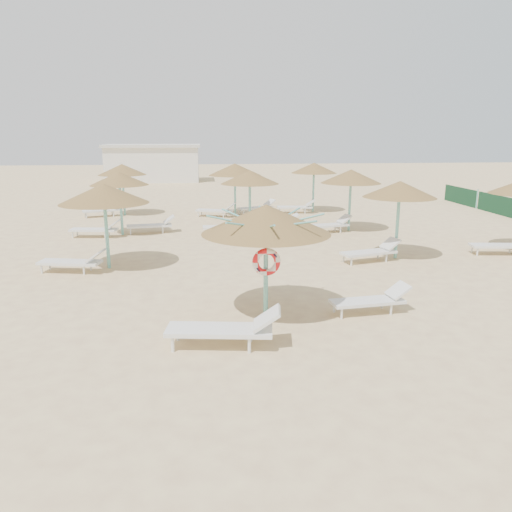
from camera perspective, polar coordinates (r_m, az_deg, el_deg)
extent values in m
plane|color=#DFC688|center=(11.82, 2.19, -6.99)|extent=(120.00, 120.00, 0.00)
cylinder|color=#6BBAB0|center=(11.57, 1.13, -1.67)|extent=(0.11, 0.11, 2.22)
cone|color=olive|center=(11.30, 1.16, 4.25)|extent=(2.96, 2.96, 0.67)
cylinder|color=#6BBAB0|center=(11.35, 1.15, 3.00)|extent=(0.20, 0.20, 0.12)
cylinder|color=#6BBAB0|center=(11.42, 4.55, 4.04)|extent=(1.34, 0.04, 0.34)
cylinder|color=#6BBAB0|center=(11.85, 3.18, 4.43)|extent=(0.98, 0.98, 0.34)
cylinder|color=#6BBAB0|center=(11.98, 0.75, 4.55)|extent=(0.04, 1.34, 0.34)
cylinder|color=#6BBAB0|center=(11.74, -1.47, 4.35)|extent=(0.98, 0.98, 0.34)
cylinder|color=#6BBAB0|center=(11.25, -2.29, 3.93)|extent=(1.34, 0.04, 0.34)
cylinder|color=#6BBAB0|center=(10.79, -1.06, 3.51)|extent=(0.98, 0.98, 0.34)
cylinder|color=#6BBAB0|center=(10.65, 1.61, 3.37)|extent=(0.04, 1.34, 0.34)
cylinder|color=#6BBAB0|center=(10.92, 3.98, 3.60)|extent=(0.98, 0.98, 0.34)
torus|color=red|center=(11.41, 1.20, -0.68)|extent=(0.66, 0.15, 0.66)
cylinder|color=silver|center=(10.11, -9.51, -9.94)|extent=(0.07, 0.07, 0.31)
cylinder|color=silver|center=(10.61, -8.91, -8.73)|extent=(0.07, 0.07, 0.31)
cylinder|color=silver|center=(9.93, -0.77, -10.20)|extent=(0.07, 0.07, 0.31)
cylinder|color=silver|center=(10.44, -0.62, -8.94)|extent=(0.07, 0.07, 0.31)
cube|color=silver|center=(10.15, -4.21, -8.44)|extent=(2.21, 0.98, 0.09)
cube|color=silver|center=(10.00, 1.24, -7.10)|extent=(0.63, 0.74, 0.41)
cylinder|color=silver|center=(11.81, 9.76, -6.53)|extent=(0.06, 0.06, 0.26)
cylinder|color=silver|center=(12.22, 8.93, -5.80)|extent=(0.06, 0.06, 0.26)
cylinder|color=silver|center=(12.33, 15.18, -5.94)|extent=(0.06, 0.06, 0.26)
cylinder|color=silver|center=(12.72, 14.21, -5.27)|extent=(0.06, 0.06, 0.26)
cube|color=silver|center=(12.25, 12.61, -5.09)|extent=(1.82, 0.78, 0.07)
cube|color=silver|center=(12.53, 15.93, -3.79)|extent=(0.51, 0.61, 0.34)
cylinder|color=#6BBAB0|center=(16.44, -16.69, 2.56)|extent=(0.11, 0.11, 2.30)
cone|color=olive|center=(16.25, -17.00, 6.86)|extent=(2.75, 2.75, 0.62)
cylinder|color=#6BBAB0|center=(16.28, -16.94, 6.01)|extent=(0.20, 0.20, 0.12)
cylinder|color=silver|center=(16.67, -23.29, -1.41)|extent=(0.06, 0.06, 0.28)
cylinder|color=silver|center=(17.09, -22.50, -0.98)|extent=(0.06, 0.06, 0.28)
cylinder|color=silver|center=(16.07, -19.07, -1.58)|extent=(0.06, 0.06, 0.28)
cylinder|color=silver|center=(16.50, -18.36, -1.12)|extent=(0.06, 0.06, 0.28)
cube|color=silver|center=(16.47, -20.50, -0.68)|extent=(1.99, 0.99, 0.08)
cube|color=silver|center=(16.06, -17.85, 0.06)|extent=(0.60, 0.69, 0.36)
cylinder|color=#6BBAB0|center=(21.79, -15.18, 5.31)|extent=(0.11, 0.11, 2.30)
cone|color=olive|center=(21.65, -15.38, 8.54)|extent=(2.41, 2.41, 0.54)
cylinder|color=#6BBAB0|center=(21.67, -15.34, 7.93)|extent=(0.20, 0.20, 0.12)
cylinder|color=silver|center=(21.83, -20.22, 2.26)|extent=(0.06, 0.06, 0.28)
cylinder|color=silver|center=(22.28, -19.75, 2.52)|extent=(0.06, 0.06, 0.28)
cylinder|color=silver|center=(21.36, -16.86, 2.28)|extent=(0.06, 0.06, 0.28)
cylinder|color=silver|center=(21.82, -16.45, 2.55)|extent=(0.06, 0.06, 0.28)
cube|color=silver|center=(21.74, -18.06, 2.87)|extent=(1.97, 0.87, 0.08)
cube|color=silver|center=(21.42, -15.97, 3.52)|extent=(0.56, 0.66, 0.36)
cylinder|color=silver|center=(21.85, -14.15, 2.71)|extent=(0.06, 0.06, 0.28)
cylinder|color=silver|center=(22.34, -14.15, 2.95)|extent=(0.06, 0.06, 0.28)
cylinder|color=silver|center=(21.88, -10.61, 2.91)|extent=(0.06, 0.06, 0.28)
cylinder|color=silver|center=(22.37, -10.69, 3.14)|extent=(0.06, 0.06, 0.28)
cube|color=silver|center=(22.07, -12.10, 3.41)|extent=(1.97, 0.87, 0.08)
cube|color=silver|center=(22.07, -9.92, 4.14)|extent=(0.56, 0.66, 0.36)
cylinder|color=#6BBAB0|center=(27.18, -14.90, 6.94)|extent=(0.11, 0.11, 2.30)
cone|color=olive|center=(27.07, -15.06, 9.53)|extent=(2.48, 2.48, 0.56)
cylinder|color=#6BBAB0|center=(27.08, -15.03, 9.04)|extent=(0.20, 0.20, 0.12)
cylinder|color=silver|center=(26.78, -18.82, 4.38)|extent=(0.06, 0.06, 0.28)
cylinder|color=silver|center=(27.27, -18.93, 4.53)|extent=(0.06, 0.06, 0.28)
cylinder|color=silver|center=(26.93, -15.96, 4.64)|extent=(0.06, 0.06, 0.28)
cylinder|color=silver|center=(27.42, -16.12, 4.78)|extent=(0.06, 0.06, 0.28)
cube|color=silver|center=(27.08, -17.22, 4.99)|extent=(2.00, 1.18, 0.08)
cube|color=silver|center=(27.16, -15.47, 5.64)|extent=(0.65, 0.72, 0.36)
cylinder|color=#6BBAB0|center=(21.66, -0.71, 5.74)|extent=(0.11, 0.11, 2.30)
cone|color=olive|center=(21.52, -0.72, 9.00)|extent=(2.50, 2.50, 0.56)
cylinder|color=#6BBAB0|center=(21.54, -0.72, 8.38)|extent=(0.20, 0.20, 0.12)
cylinder|color=silver|center=(21.08, -5.67, 2.67)|extent=(0.06, 0.06, 0.28)
cylinder|color=silver|center=(21.57, -5.71, 2.93)|extent=(0.06, 0.06, 0.28)
cylinder|color=silver|center=(21.15, -2.01, 2.77)|extent=(0.06, 0.06, 0.28)
cylinder|color=silver|center=(21.64, -2.13, 3.02)|extent=(0.06, 0.06, 0.28)
cube|color=silver|center=(21.33, -3.55, 3.33)|extent=(1.91, 0.65, 0.08)
cube|color=silver|center=(21.35, -1.28, 4.02)|extent=(0.49, 0.61, 0.36)
cylinder|color=silver|center=(21.91, 0.06, 3.16)|extent=(0.06, 0.06, 0.28)
cylinder|color=silver|center=(22.40, -0.06, 3.40)|extent=(0.06, 0.06, 0.28)
cylinder|color=silver|center=(22.08, 3.55, 3.22)|extent=(0.06, 0.06, 0.28)
cylinder|color=silver|center=(22.56, 3.36, 3.45)|extent=(0.06, 0.06, 0.28)
cube|color=silver|center=(22.21, 2.06, 3.77)|extent=(1.91, 0.65, 0.08)
cube|color=silver|center=(22.29, 4.24, 4.41)|extent=(0.49, 0.61, 0.36)
cylinder|color=#6BBAB0|center=(26.30, -2.41, 7.17)|extent=(0.11, 0.11, 2.30)
cone|color=olive|center=(26.18, -2.44, 9.87)|extent=(2.71, 2.71, 0.61)
cylinder|color=#6BBAB0|center=(26.20, -2.43, 9.34)|extent=(0.20, 0.20, 0.12)
cylinder|color=silver|center=(26.02, -6.61, 4.77)|extent=(0.06, 0.06, 0.28)
cylinder|color=silver|center=(26.48, -6.25, 4.94)|extent=(0.06, 0.06, 0.28)
cylinder|color=silver|center=(25.60, -3.75, 4.69)|extent=(0.06, 0.06, 0.28)
cylinder|color=silver|center=(26.07, -3.43, 4.86)|extent=(0.06, 0.06, 0.28)
cube|color=silver|center=(25.97, -4.77, 5.20)|extent=(2.00, 1.21, 0.08)
cube|color=silver|center=(25.68, -2.96, 5.68)|extent=(0.66, 0.73, 0.36)
cylinder|color=silver|center=(26.27, -1.43, 4.95)|extent=(0.06, 0.06, 0.28)
cylinder|color=silver|center=(26.72, -1.86, 5.10)|extent=(0.06, 0.06, 0.28)
cylinder|color=silver|center=(26.84, 1.22, 5.14)|extent=(0.06, 0.06, 0.28)
cylinder|color=silver|center=(27.28, 0.75, 5.28)|extent=(0.06, 0.06, 0.28)
cube|color=silver|center=(26.79, -0.07, 5.52)|extent=(2.00, 1.21, 0.08)
cube|color=silver|center=(27.13, 1.56, 6.13)|extent=(0.66, 0.73, 0.36)
cylinder|color=#6BBAB0|center=(17.70, 15.85, 3.39)|extent=(0.11, 0.11, 2.30)
cone|color=olive|center=(17.53, 16.11, 7.35)|extent=(2.44, 2.44, 0.55)
cylinder|color=#6BBAB0|center=(17.55, 16.06, 6.60)|extent=(0.20, 0.20, 0.12)
cylinder|color=silver|center=(16.53, 10.85, -0.63)|extent=(0.06, 0.06, 0.28)
cylinder|color=silver|center=(16.95, 9.97, -0.24)|extent=(0.06, 0.06, 0.28)
cylinder|color=silver|center=(17.26, 14.68, -0.22)|extent=(0.06, 0.06, 0.28)
cylinder|color=silver|center=(17.66, 13.75, 0.14)|extent=(0.06, 0.06, 0.28)
cube|color=silver|center=(17.12, 12.73, 0.39)|extent=(2.00, 1.08, 0.08)
cube|color=silver|center=(17.54, 15.10, 1.38)|extent=(0.62, 0.70, 0.36)
cylinder|color=#6BBAB0|center=(22.41, 10.66, 5.78)|extent=(0.11, 0.11, 2.30)
cone|color=olive|center=(22.28, 10.80, 8.94)|extent=(2.61, 2.61, 0.59)
cylinder|color=#6BBAB0|center=(22.30, 10.77, 8.33)|extent=(0.20, 0.20, 0.12)
cylinder|color=silver|center=(21.33, 6.48, 2.78)|extent=(0.06, 0.06, 0.28)
cylinder|color=silver|center=(21.77, 5.90, 3.02)|extent=(0.06, 0.06, 0.28)
cylinder|color=silver|center=(21.95, 9.65, 2.99)|extent=(0.06, 0.06, 0.28)
cylinder|color=silver|center=(22.38, 9.03, 3.22)|extent=(0.06, 0.06, 0.28)
cube|color=silver|center=(21.87, 8.09, 3.49)|extent=(1.99, 1.05, 0.08)
cube|color=silver|center=(22.24, 10.05, 4.21)|extent=(0.61, 0.70, 0.36)
cylinder|color=#6BBAB0|center=(27.67, 6.57, 7.43)|extent=(0.11, 0.11, 2.30)
cone|color=olive|center=(27.57, 6.64, 9.97)|extent=(2.47, 2.47, 0.56)
cylinder|color=#6BBAB0|center=(27.58, 6.63, 9.49)|extent=(0.20, 0.20, 0.12)
cylinder|color=silver|center=(26.91, 2.75, 5.15)|extent=(0.06, 0.06, 0.28)
cylinder|color=silver|center=(27.41, 2.71, 5.31)|extent=(0.06, 0.06, 0.28)
cylinder|color=silver|center=(26.99, 5.62, 5.12)|extent=(0.06, 0.06, 0.28)
cylinder|color=silver|center=(27.49, 5.54, 5.28)|extent=(0.06, 0.06, 0.28)
cube|color=silver|center=(27.17, 4.43, 5.59)|extent=(1.96, 0.84, 0.08)
cube|color=silver|center=(27.21, 6.23, 6.07)|extent=(0.55, 0.65, 0.36)
cylinder|color=silver|center=(19.20, 23.98, 0.42)|extent=(0.06, 0.06, 0.28)
cylinder|color=silver|center=(19.65, 23.45, 0.76)|extent=(0.06, 0.06, 0.28)
cylinder|color=silver|center=(20.19, 27.01, 0.71)|extent=(0.06, 0.06, 0.28)
cube|color=silver|center=(19.70, 25.92, 1.07)|extent=(1.97, 0.87, 0.08)
cube|color=silver|center=(46.22, -11.66, 10.22)|extent=(8.00, 4.00, 3.00)
cube|color=beige|center=(46.15, -11.76, 12.23)|extent=(8.40, 4.40, 0.25)
cube|color=#184824|center=(29.64, 25.92, 5.29)|extent=(0.08, 3.80, 1.00)
cube|color=#184824|center=(33.08, 22.32, 6.39)|extent=(0.08, 3.80, 1.00)
cylinder|color=#6BBAB0|center=(31.42, 23.94, 5.99)|extent=(0.08, 0.08, 1.10)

